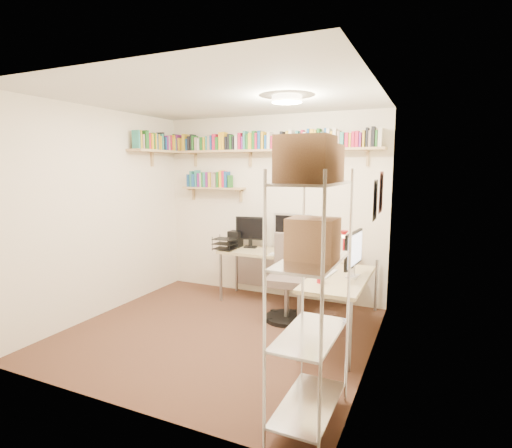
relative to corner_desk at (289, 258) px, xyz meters
The scene contains 6 objects.
ground 1.27m from the corner_desk, 116.68° to the right, with size 3.20×3.20×0.00m, color #422C1C.
room_shell 1.37m from the corner_desk, 116.49° to the right, with size 3.24×3.04×2.52m.
wall_shelves 1.65m from the corner_desk, 158.99° to the left, with size 3.12×1.09×0.80m.
corner_desk is the anchor object (origin of this frame).
office_chair 0.37m from the corner_desk, 73.01° to the right, with size 0.53×0.54×1.01m.
wire_rack 2.38m from the corner_desk, 66.86° to the right, with size 0.39×0.78×1.99m.
Camera 1 is at (2.09, -3.63, 1.80)m, focal length 28.00 mm.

